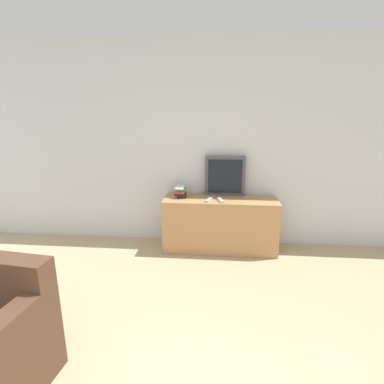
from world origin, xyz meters
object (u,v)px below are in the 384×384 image
tv_stand (220,224)px  remote_secondary (209,200)px  book_stack (181,192)px  television (225,176)px  remote_on_stand (221,200)px

tv_stand → remote_secondary: (-0.14, -0.11, 0.35)m
tv_stand → book_stack: 0.65m
book_stack → remote_secondary: 0.39m
television → book_stack: (-0.55, -0.14, -0.18)m
television → remote_on_stand: bearing=-100.0°
tv_stand → book_stack: book_stack is taller
book_stack → remote_on_stand: 0.52m
remote_on_stand → remote_secondary: 0.14m
remote_on_stand → book_stack: bearing=164.4°
television → book_stack: 0.60m
tv_stand → television: (0.05, 0.18, 0.59)m
book_stack → remote_on_stand: (0.50, -0.14, -0.06)m
tv_stand → remote_on_stand: size_ratio=8.02×
tv_stand → television: bearing=74.7°
book_stack → tv_stand: bearing=-4.3°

